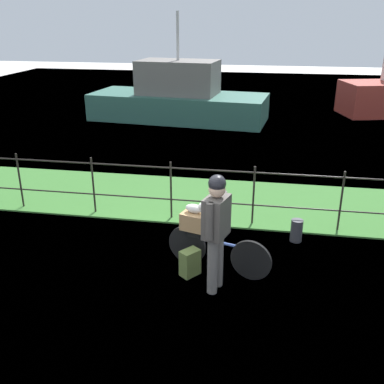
{
  "coord_description": "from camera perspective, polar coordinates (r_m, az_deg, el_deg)",
  "views": [
    {
      "loc": [
        1.67,
        -5.09,
        3.55
      ],
      "look_at": [
        0.53,
        1.43,
        0.9
      ],
      "focal_mm": 41.37,
      "sensor_mm": 36.0,
      "label": 1
    }
  ],
  "objects": [
    {
      "name": "ground_plane",
      "position": [
        6.42,
        -7.04,
        -11.9
      ],
      "size": [
        60.0,
        60.0,
        0.0
      ],
      "primitive_type": "plane",
      "color": "beige"
    },
    {
      "name": "grass_strip",
      "position": [
        9.2,
        -1.35,
        -0.77
      ],
      "size": [
        27.0,
        2.4,
        0.03
      ],
      "primitive_type": "cube",
      "color": "#38702D",
      "rests_on": "ground"
    },
    {
      "name": "harbor_water",
      "position": [
        16.02,
        3.69,
        9.0
      ],
      "size": [
        30.0,
        30.0,
        0.0
      ],
      "primitive_type": "plane",
      "color": "slate",
      "rests_on": "ground"
    },
    {
      "name": "iron_fence",
      "position": [
        8.07,
        -2.73,
        0.69
      ],
      "size": [
        18.04,
        0.04,
        1.12
      ],
      "color": "#28231E",
      "rests_on": "ground"
    },
    {
      "name": "bicycle_main",
      "position": [
        6.57,
        3.22,
        -7.58
      ],
      "size": [
        1.58,
        0.51,
        0.61
      ],
      "color": "black",
      "rests_on": "ground"
    },
    {
      "name": "wooden_crate",
      "position": [
        6.52,
        0.31,
        -3.71
      ],
      "size": [
        0.42,
        0.38,
        0.26
      ],
      "primitive_type": "cube",
      "rotation": [
        0.0,
        0.0,
        -0.29
      ],
      "color": "#A87F51",
      "rests_on": "bicycle_main"
    },
    {
      "name": "terrier_dog",
      "position": [
        6.42,
        0.51,
        -2.1
      ],
      "size": [
        0.32,
        0.21,
        0.18
      ],
      "color": "silver",
      "rests_on": "wooden_crate"
    },
    {
      "name": "cyclist_person",
      "position": [
        5.83,
        3.14,
        -4.09
      ],
      "size": [
        0.36,
        0.52,
        1.68
      ],
      "color": "slate",
      "rests_on": "ground"
    },
    {
      "name": "backpack_on_paving",
      "position": [
        6.52,
        -0.27,
        -9.09
      ],
      "size": [
        0.32,
        0.33,
        0.4
      ],
      "primitive_type": "cube",
      "rotation": [
        0.0,
        0.0,
        4.04
      ],
      "color": "olive",
      "rests_on": "ground"
    },
    {
      "name": "mooring_bollard",
      "position": [
        7.65,
        13.32,
        -4.85
      ],
      "size": [
        0.2,
        0.2,
        0.38
      ],
      "primitive_type": "cylinder",
      "color": "#38383D",
      "rests_on": "ground"
    },
    {
      "name": "moored_boat_near",
      "position": [
        16.26,
        -1.77,
        11.93
      ],
      "size": [
        6.47,
        2.94,
        3.69
      ],
      "color": "#336656",
      "rests_on": "ground"
    }
  ]
}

